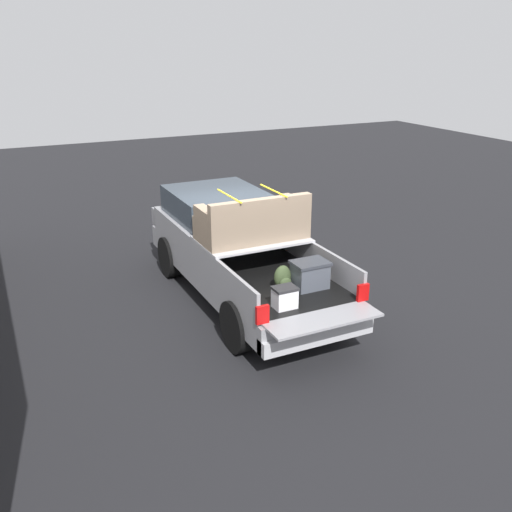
# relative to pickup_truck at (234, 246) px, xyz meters

# --- Properties ---
(ground_plane) EXTENTS (40.00, 40.00, 0.00)m
(ground_plane) POSITION_rel_pickup_truck_xyz_m (-0.38, 0.00, -0.98)
(ground_plane) COLOR black
(pickup_truck) EXTENTS (6.05, 2.06, 2.23)m
(pickup_truck) POSITION_rel_pickup_truck_xyz_m (0.00, 0.00, 0.00)
(pickup_truck) COLOR gray
(pickup_truck) RESTS_ON ground_plane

